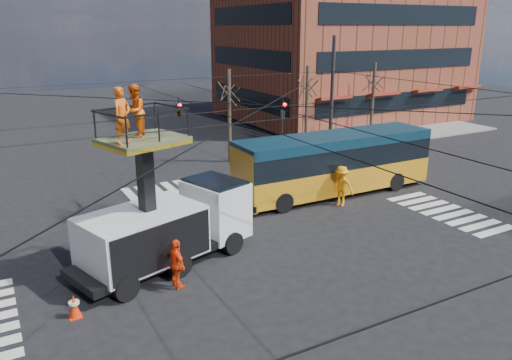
% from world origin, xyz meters
% --- Properties ---
extents(ground, '(120.00, 120.00, 0.00)m').
position_xyz_m(ground, '(0.00, 0.00, 0.00)').
color(ground, black).
rests_on(ground, ground).
extents(sidewalk_ne, '(18.00, 18.00, 0.12)m').
position_xyz_m(sidewalk_ne, '(21.00, 21.00, 0.06)').
color(sidewalk_ne, slate).
rests_on(sidewalk_ne, ground).
extents(crosswalks, '(22.40, 22.40, 0.02)m').
position_xyz_m(crosswalks, '(0.00, 0.00, 0.01)').
color(crosswalks, silver).
rests_on(crosswalks, ground).
extents(building_ne, '(20.06, 16.06, 14.00)m').
position_xyz_m(building_ne, '(21.98, 23.98, 7.00)').
color(building_ne, brown).
rests_on(building_ne, ground).
extents(overhead_network, '(24.24, 24.24, 8.00)m').
position_xyz_m(overhead_network, '(-0.07, 0.40, 4.29)').
color(overhead_network, '#2D2D30').
rests_on(overhead_network, ground).
extents(tree_a, '(2.00, 2.00, 6.00)m').
position_xyz_m(tree_a, '(5.00, 13.50, 4.63)').
color(tree_a, '#382B21').
rests_on(tree_a, ground).
extents(tree_b, '(2.00, 2.00, 6.00)m').
position_xyz_m(tree_b, '(11.00, 13.50, 4.63)').
color(tree_b, '#382B21').
rests_on(tree_b, ground).
extents(tree_c, '(2.00, 2.00, 6.00)m').
position_xyz_m(tree_c, '(17.00, 13.50, 4.63)').
color(tree_c, '#382B21').
rests_on(tree_c, ground).
extents(utility_truck, '(7.37, 4.32, 6.79)m').
position_xyz_m(utility_truck, '(-3.48, 1.34, 2.15)').
color(utility_truck, black).
rests_on(utility_truck, ground).
extents(city_bus, '(11.04, 2.73, 3.20)m').
position_xyz_m(city_bus, '(6.95, 4.95, 1.72)').
color(city_bus, '#BF8C12').
rests_on(city_bus, ground).
extents(traffic_cone, '(0.36, 0.36, 0.77)m').
position_xyz_m(traffic_cone, '(-7.26, -0.79, 0.38)').
color(traffic_cone, '#FA320A').
rests_on(traffic_cone, ground).
extents(worker_ground, '(0.59, 1.10, 1.78)m').
position_xyz_m(worker_ground, '(-3.87, -0.61, 0.89)').
color(worker_ground, '#FF4310').
rests_on(worker_ground, ground).
extents(flagger, '(1.31, 1.51, 2.03)m').
position_xyz_m(flagger, '(6.13, 3.27, 1.01)').
color(flagger, orange).
rests_on(flagger, ground).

